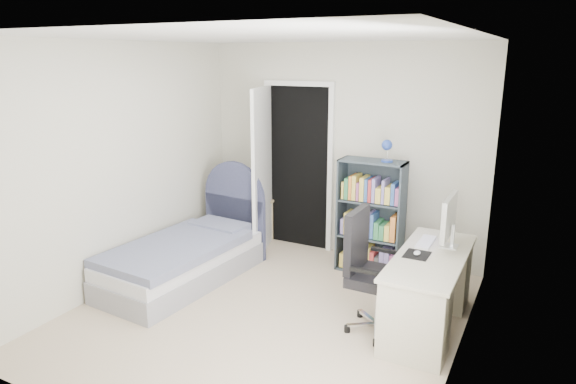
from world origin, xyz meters
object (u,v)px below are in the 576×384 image
at_px(nightstand, 251,211).
at_px(bookcase, 371,222).
at_px(floor_lamp, 257,198).
at_px(office_chair, 370,266).
at_px(desk, 429,288).
at_px(bed, 188,256).

relative_size(nightstand, bookcase, 0.42).
bearing_deg(nightstand, floor_lamp, 13.13).
distance_m(nightstand, floor_lamp, 0.20).
relative_size(floor_lamp, bookcase, 0.98).
distance_m(floor_lamp, bookcase, 1.60).
xyz_separation_m(nightstand, office_chair, (2.06, -1.40, 0.17)).
bearing_deg(office_chair, desk, 29.28).
height_order(nightstand, bookcase, bookcase).
xyz_separation_m(bed, floor_lamp, (0.10, 1.30, 0.34)).
height_order(bed, nightstand, bed).
height_order(bed, bookcase, bookcase).
relative_size(bed, desk, 1.37).
height_order(bed, floor_lamp, floor_lamp).
bearing_deg(bookcase, desk, -47.75).
bearing_deg(office_chair, nightstand, 145.86).
bearing_deg(bookcase, nightstand, 173.37).
height_order(bed, desk, desk).
distance_m(nightstand, desk, 2.77).
xyz_separation_m(bed, nightstand, (0.02, 1.28, 0.16)).
bearing_deg(bookcase, floor_lamp, 172.38).
height_order(bookcase, office_chair, bookcase).
xyz_separation_m(bookcase, office_chair, (0.39, -1.20, 0.02)).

